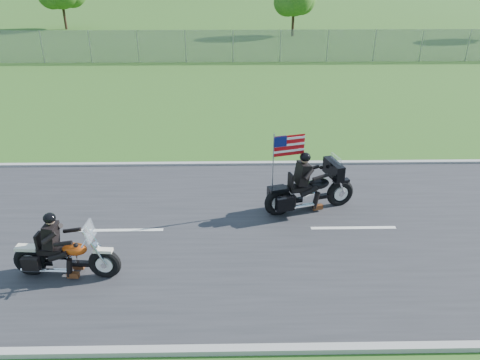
{
  "coord_description": "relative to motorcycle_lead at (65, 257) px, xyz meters",
  "views": [
    {
      "loc": [
        0.88,
        -10.2,
        6.5
      ],
      "look_at": [
        1.07,
        0.0,
        1.45
      ],
      "focal_mm": 35.0,
      "sensor_mm": 36.0,
      "label": 1
    }
  ],
  "objects": [
    {
      "name": "ground",
      "position": [
        2.77,
        1.8,
        -0.51
      ],
      "size": [
        420.0,
        420.0,
        0.0
      ],
      "primitive_type": "plane",
      "color": "#33571B",
      "rests_on": "ground"
    },
    {
      "name": "road",
      "position": [
        2.77,
        1.8,
        -0.49
      ],
      "size": [
        120.0,
        8.0,
        0.04
      ],
      "primitive_type": "cube",
      "color": "#28282B",
      "rests_on": "ground"
    },
    {
      "name": "curb_north",
      "position": [
        2.77,
        5.85,
        -0.46
      ],
      "size": [
        120.0,
        0.18,
        0.12
      ],
      "primitive_type": "cube",
      "color": "#9E9B93",
      "rests_on": "ground"
    },
    {
      "name": "curb_south",
      "position": [
        2.77,
        -2.25,
        -0.46
      ],
      "size": [
        120.0,
        0.18,
        0.12
      ],
      "primitive_type": "cube",
      "color": "#9E9B93",
      "rests_on": "ground"
    },
    {
      "name": "fence",
      "position": [
        -2.23,
        21.8,
        0.49
      ],
      "size": [
        60.0,
        0.03,
        2.0
      ],
      "primitive_type": "cube",
      "color": "gray",
      "rests_on": "ground"
    },
    {
      "name": "motorcycle_lead",
      "position": [
        0.0,
        0.0,
        0.0
      ],
      "size": [
        2.39,
        0.67,
        1.61
      ],
      "rotation": [
        0.0,
        0.0,
        -0.07
      ],
      "color": "black",
      "rests_on": "ground"
    },
    {
      "name": "motorcycle_follow",
      "position": [
        5.76,
        2.8,
        0.09
      ],
      "size": [
        2.58,
        1.19,
        2.2
      ],
      "rotation": [
        0.0,
        0.0,
        0.27
      ],
      "color": "black",
      "rests_on": "ground"
    }
  ]
}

